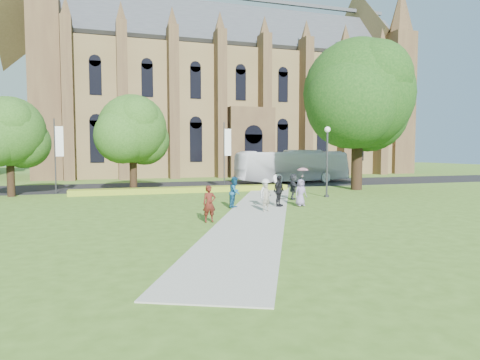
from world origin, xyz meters
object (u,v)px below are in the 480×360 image
object	(u,v)px
tour_coach	(293,166)
pedestrian_0	(209,204)
streetlamp	(327,153)
large_tree	(358,94)

from	to	relation	value
tour_coach	pedestrian_0	distance (m)	26.42
streetlamp	tour_coach	xyz separation A→B (m)	(3.53, 13.67, -1.52)
large_tree	tour_coach	bearing A→B (deg)	102.13
large_tree	tour_coach	size ratio (longest dim) A/B	1.05
streetlamp	large_tree	world-z (taller)	large_tree
large_tree	pedestrian_0	world-z (taller)	large_tree
streetlamp	tour_coach	world-z (taller)	streetlamp
tour_coach	pedestrian_0	size ratio (longest dim) A/B	7.11
streetlamp	large_tree	xyz separation A→B (m)	(5.50, 4.50, 5.07)
large_tree	pedestrian_0	bearing A→B (deg)	-142.18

